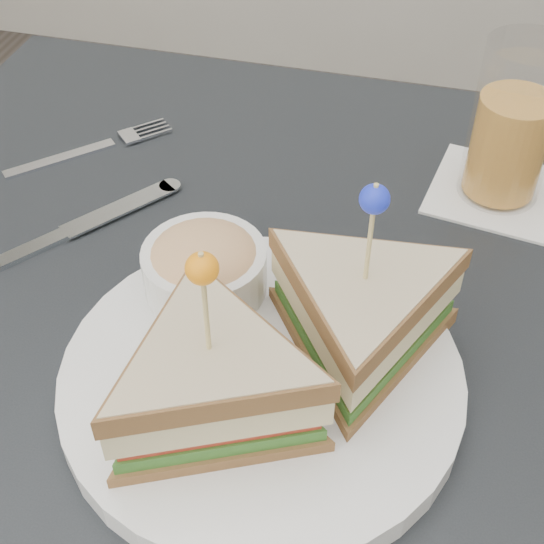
% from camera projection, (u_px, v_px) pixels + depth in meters
% --- Properties ---
extents(table, '(0.80, 0.80, 0.75)m').
position_uv_depth(table, '(258.00, 385.00, 0.64)').
color(table, black).
rests_on(table, ground).
extents(plate_meal, '(0.33, 0.31, 0.17)m').
position_uv_depth(plate_meal, '(274.00, 346.00, 0.51)').
color(plate_meal, white).
rests_on(plate_meal, table).
extents(cutlery_fork, '(0.14, 0.14, 0.00)m').
position_uv_depth(cutlery_fork, '(97.00, 147.00, 0.76)').
color(cutlery_fork, white).
rests_on(cutlery_fork, table).
extents(cutlery_knife, '(0.14, 0.17, 0.01)m').
position_uv_depth(cutlery_knife, '(74.00, 230.00, 0.67)').
color(cutlery_knife, silver).
rests_on(cutlery_knife, table).
extents(drink_set, '(0.13, 0.13, 0.15)m').
position_uv_depth(drink_set, '(511.00, 132.00, 0.66)').
color(drink_set, white).
rests_on(drink_set, table).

